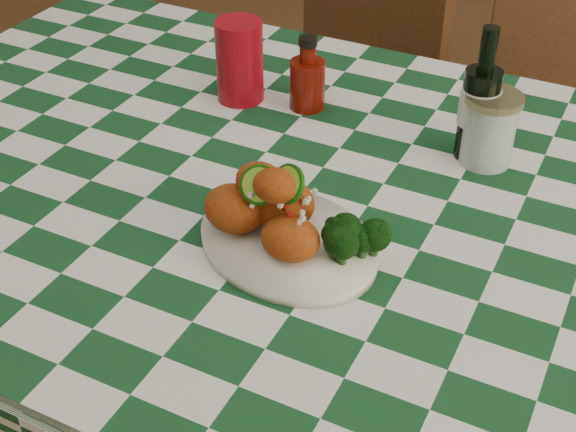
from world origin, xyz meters
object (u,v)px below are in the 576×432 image
at_px(wooden_chair_left, 315,109).
at_px(plate, 288,243).
at_px(wooden_chair_right, 561,180).
at_px(ketchup_bottle, 307,73).
at_px(mason_jar, 489,129).
at_px(fried_chicken_pile, 279,203).
at_px(red_tumbler, 239,61).
at_px(dining_table, 303,366).
at_px(beer_bottle, 481,95).

bearing_deg(wooden_chair_left, plate, -48.61).
bearing_deg(plate, wooden_chair_right, 73.62).
height_order(ketchup_bottle, mason_jar, ketchup_bottle).
bearing_deg(fried_chicken_pile, ketchup_bottle, 109.98).
distance_m(red_tumbler, wooden_chair_left, 0.62).
distance_m(mason_jar, wooden_chair_left, 0.81).
relative_size(plate, wooden_chair_left, 0.28).
bearing_deg(ketchup_bottle, dining_table, -64.99).
height_order(dining_table, wooden_chair_right, wooden_chair_right).
relative_size(plate, fried_chicken_pile, 1.62).
bearing_deg(plate, mason_jar, 61.75).
height_order(wooden_chair_left, wooden_chair_right, wooden_chair_left).
xyz_separation_m(plate, fried_chicken_pile, (-0.01, 0.00, 0.06)).
xyz_separation_m(fried_chicken_pile, beer_bottle, (0.17, 0.35, 0.04)).
xyz_separation_m(fried_chicken_pile, red_tumbler, (-0.26, 0.35, 0.00)).
distance_m(dining_table, fried_chicken_pile, 0.49).
xyz_separation_m(fried_chicken_pile, wooden_chair_right, (0.28, 0.90, -0.42)).
height_order(ketchup_bottle, beer_bottle, beer_bottle).
height_order(dining_table, plate, plate).
height_order(mason_jar, wooden_chair_right, mason_jar).
bearing_deg(dining_table, ketchup_bottle, 115.01).
relative_size(dining_table, plate, 6.08).
bearing_deg(beer_bottle, mason_jar, -20.67).
relative_size(dining_table, fried_chicken_pile, 9.84).
height_order(dining_table, ketchup_bottle, ketchup_bottle).
height_order(dining_table, mason_jar, mason_jar).
bearing_deg(fried_chicken_pile, dining_table, 101.02).
distance_m(dining_table, red_tumbler, 0.56).
distance_m(dining_table, wooden_chair_left, 0.78).
relative_size(dining_table, beer_bottle, 7.54).
bearing_deg(fried_chicken_pile, mason_jar, 60.01).
bearing_deg(ketchup_bottle, wooden_chair_right, 51.75).
height_order(red_tumbler, wooden_chair_left, wooden_chair_left).
xyz_separation_m(plate, mason_jar, (0.18, 0.34, 0.05)).
relative_size(fried_chicken_pile, red_tumbler, 1.15).
height_order(plate, wooden_chair_right, wooden_chair_right).
bearing_deg(plate, wooden_chair_left, 112.27).
xyz_separation_m(ketchup_bottle, wooden_chair_left, (-0.20, 0.48, -0.36)).
bearing_deg(wooden_chair_left, dining_table, -47.45).
distance_m(red_tumbler, wooden_chair_right, 0.87).
bearing_deg(wooden_chair_left, red_tumbler, -62.10).
distance_m(mason_jar, beer_bottle, 0.06).
xyz_separation_m(beer_bottle, wooden_chair_left, (-0.51, 0.50, -0.40)).
bearing_deg(wooden_chair_left, mason_jar, -24.79).
relative_size(dining_table, wooden_chair_left, 1.68).
relative_size(fried_chicken_pile, beer_bottle, 0.77).
height_order(fried_chicken_pile, red_tumbler, red_tumbler).
bearing_deg(dining_table, red_tumbler, 137.85).
xyz_separation_m(dining_table, fried_chicken_pile, (0.03, -0.14, 0.46)).
bearing_deg(dining_table, wooden_chair_right, 68.04).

